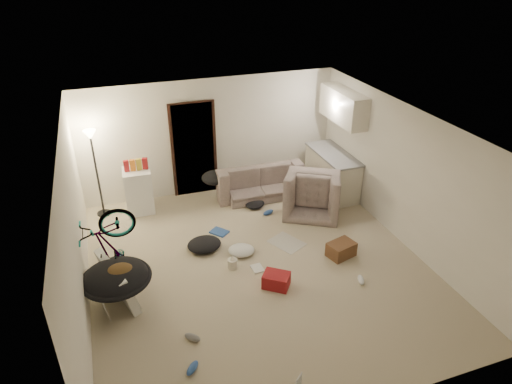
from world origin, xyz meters
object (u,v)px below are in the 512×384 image
object	(u,v)px
mini_fridge	(139,191)
drink_case_b	(276,280)
sofa	(258,182)
saucer_chair	(117,283)
juicer	(233,263)
floor_lamp	(94,155)
tv_box	(117,281)
bicycle	(115,268)
kitchen_counter	(332,173)
armchair	(313,193)
drink_case_a	(341,249)

from	to	relation	value
mini_fridge	drink_case_b	bearing A→B (deg)	-58.08
sofa	drink_case_b	bearing A→B (deg)	77.74
saucer_chair	juicer	distance (m)	1.93
mini_fridge	drink_case_b	xyz separation A→B (m)	(1.76, -3.17, -0.34)
sofa	floor_lamp	bearing A→B (deg)	-1.81
floor_lamp	saucer_chair	world-z (taller)	floor_lamp
sofa	juicer	size ratio (longest dim) A/B	7.63
sofa	tv_box	world-z (taller)	tv_box
tv_box	juicer	xyz separation A→B (m)	(1.87, 0.17, -0.24)
bicycle	floor_lamp	bearing A→B (deg)	4.29
kitchen_counter	juicer	xyz separation A→B (m)	(-2.86, -1.93, -0.34)
floor_lamp	drink_case_b	bearing A→B (deg)	-52.61
floor_lamp	tv_box	size ratio (longest dim) A/B	1.74
floor_lamp	juicer	bearing A→B (deg)	-52.56
kitchen_counter	mini_fridge	bearing A→B (deg)	172.35
sofa	juicer	xyz separation A→B (m)	(-1.29, -2.38, -0.17)
armchair	juicer	xyz separation A→B (m)	(-2.15, -1.37, -0.25)
sofa	drink_case_b	size ratio (longest dim) A/B	4.57
kitchen_counter	bicycle	world-z (taller)	kitchen_counter
floor_lamp	saucer_chair	xyz separation A→B (m)	(0.10, -2.91, -0.87)
saucer_chair	tv_box	size ratio (longest dim) A/B	0.99
floor_lamp	tv_box	bearing A→B (deg)	-87.91
drink_case_b	drink_case_a	bearing A→B (deg)	52.53
drink_case_a	saucer_chair	bearing A→B (deg)	165.07
floor_lamp	saucer_chair	size ratio (longest dim) A/B	1.76
kitchen_counter	floor_lamp	bearing A→B (deg)	172.34
kitchen_counter	tv_box	xyz separation A→B (m)	(-4.73, -2.10, -0.10)
bicycle	drink_case_a	xyz separation A→B (m)	(3.78, -0.37, -0.28)
floor_lamp	kitchen_counter	xyz separation A→B (m)	(4.83, -0.65, -0.87)
floor_lamp	armchair	xyz separation A→B (m)	(4.12, -1.20, -0.96)
saucer_chair	drink_case_b	bearing A→B (deg)	-8.41
tv_box	drink_case_a	distance (m)	3.78
kitchen_counter	drink_case_b	world-z (taller)	kitchen_counter
drink_case_b	bicycle	bearing A→B (deg)	-160.95
tv_box	mini_fridge	bearing A→B (deg)	58.78
sofa	drink_case_a	bearing A→B (deg)	104.72
saucer_chair	mini_fridge	bearing A→B (deg)	77.24
juicer	kitchen_counter	bearing A→B (deg)	33.96
floor_lamp	juicer	world-z (taller)	floor_lamp
sofa	tv_box	size ratio (longest dim) A/B	1.81
bicycle	saucer_chair	distance (m)	0.41
kitchen_counter	tv_box	world-z (taller)	kitchen_counter
mini_fridge	saucer_chair	distance (m)	2.88
floor_lamp	armchair	bearing A→B (deg)	-16.28
kitchen_counter	bicycle	xyz separation A→B (m)	(-4.73, -1.85, -0.03)
drink_case_b	floor_lamp	bearing A→B (deg)	164.08
armchair	saucer_chair	distance (m)	4.37
floor_lamp	armchair	size ratio (longest dim) A/B	1.67
armchair	drink_case_b	size ratio (longest dim) A/B	2.64
saucer_chair	juicer	xyz separation A→B (m)	(1.87, 0.34, -0.33)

